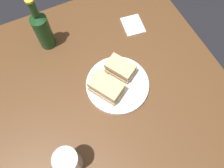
# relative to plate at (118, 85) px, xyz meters

# --- Properties ---
(ground_plane) EXTENTS (6.00, 6.00, 0.00)m
(ground_plane) POSITION_rel_plate_xyz_m (0.01, 0.05, -0.75)
(ground_plane) COLOR black
(dining_table) EXTENTS (1.02, 0.98, 0.74)m
(dining_table) POSITION_rel_plate_xyz_m (0.01, 0.05, -0.38)
(dining_table) COLOR brown
(dining_table) RESTS_ON ground
(plate) EXTENTS (0.26, 0.26, 0.02)m
(plate) POSITION_rel_plate_xyz_m (0.00, 0.00, 0.00)
(plate) COLOR white
(plate) RESTS_ON dining_table
(sandwich_half_left) EXTENTS (0.13, 0.12, 0.06)m
(sandwich_half_left) POSITION_rel_plate_xyz_m (0.04, -0.03, 0.04)
(sandwich_half_left) COLOR #CCB284
(sandwich_half_left) RESTS_ON plate
(sandwich_half_right) EXTENTS (0.15, 0.13, 0.07)m
(sandwich_half_right) POSITION_rel_plate_xyz_m (-0.01, 0.05, 0.04)
(sandwich_half_right) COLOR #CCB284
(sandwich_half_right) RESTS_ON plate
(potato_wedge_front) EXTENTS (0.03, 0.05, 0.02)m
(potato_wedge_front) POSITION_rel_plate_xyz_m (0.07, 0.00, 0.02)
(potato_wedge_front) COLOR #B77F33
(potato_wedge_front) RESTS_ON plate
(potato_wedge_middle) EXTENTS (0.05, 0.02, 0.02)m
(potato_wedge_middle) POSITION_rel_plate_xyz_m (0.03, 0.05, 0.02)
(potato_wedge_middle) COLOR #B77F33
(potato_wedge_middle) RESTS_ON plate
(potato_wedge_back) EXTENTS (0.05, 0.02, 0.02)m
(potato_wedge_back) POSITION_rel_plate_xyz_m (0.05, 0.07, 0.02)
(potato_wedge_back) COLOR gold
(potato_wedge_back) RESTS_ON plate
(pint_glass) EXTENTS (0.08, 0.08, 0.14)m
(pint_glass) POSITION_rel_plate_xyz_m (-0.20, 0.28, 0.05)
(pint_glass) COLOR white
(pint_glass) RESTS_ON dining_table
(cider_bottle) EXTENTS (0.07, 0.07, 0.26)m
(cider_bottle) POSITION_rel_plate_xyz_m (0.32, 0.19, 0.09)
(cider_bottle) COLOR #19421E
(cider_bottle) RESTS_ON dining_table
(napkin) EXTENTS (0.12, 0.10, 0.01)m
(napkin) POSITION_rel_plate_xyz_m (0.24, -0.20, -0.00)
(napkin) COLOR white
(napkin) RESTS_ON dining_table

